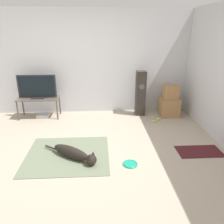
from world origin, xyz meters
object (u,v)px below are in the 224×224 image
at_px(cardboard_box_upper, 171,92).
at_px(tv_stand, 39,101).
at_px(frisbee, 130,164).
at_px(tennis_ball_by_boxes, 154,122).
at_px(cardboard_box_lower, 169,107).
at_px(game_console, 43,115).
at_px(tennis_ball_near_speaker, 158,119).
at_px(tv, 37,87).
at_px(dog, 74,153).
at_px(floor_speaker, 140,93).

distance_m(cardboard_box_upper, tv_stand, 3.26).
height_order(frisbee, tennis_ball_by_boxes, tennis_ball_by_boxes).
relative_size(cardboard_box_upper, tennis_ball_by_boxes, 5.17).
xyz_separation_m(cardboard_box_lower, tv_stand, (-3.25, 0.09, 0.21)).
xyz_separation_m(tv_stand, game_console, (0.07, -0.02, -0.39)).
distance_m(cardboard_box_lower, tennis_ball_by_boxes, 0.69).
distance_m(tv_stand, tennis_ball_by_boxes, 2.85).
bearing_deg(tennis_ball_near_speaker, cardboard_box_upper, 42.17).
xyz_separation_m(tv, game_console, (0.07, -0.02, -0.73)).
height_order(tennis_ball_near_speaker, game_console, game_console).
bearing_deg(cardboard_box_upper, tv, 178.60).
height_order(cardboard_box_lower, tennis_ball_near_speaker, cardboard_box_lower).
height_order(dog, tennis_ball_by_boxes, dog).
height_order(frisbee, tennis_ball_near_speaker, tennis_ball_near_speaker).
xyz_separation_m(frisbee, tennis_ball_near_speaker, (0.93, 1.81, 0.02)).
xyz_separation_m(frisbee, floor_speaker, (0.55, 2.24, 0.55)).
xyz_separation_m(tennis_ball_near_speaker, game_console, (-2.82, 0.39, 0.01)).
bearing_deg(tv_stand, cardboard_box_upper, -1.35).
xyz_separation_m(tv_stand, tennis_ball_near_speaker, (2.90, -0.40, -0.40)).
bearing_deg(dog, tennis_ball_by_boxes, 40.28).
xyz_separation_m(dog, tennis_ball_near_speaker, (1.84, 1.60, -0.08)).
height_order(cardboard_box_lower, floor_speaker, floor_speaker).
bearing_deg(cardboard_box_lower, dog, -138.93).
height_order(dog, frisbee, dog).
relative_size(dog, floor_speaker, 0.85).
distance_m(frisbee, tv, 3.06).
xyz_separation_m(dog, cardboard_box_lower, (2.19, 1.91, 0.11)).
relative_size(dog, tennis_ball_near_speaker, 14.46).
bearing_deg(tv_stand, game_console, -11.95).
relative_size(frisbee, cardboard_box_lower, 0.52).
bearing_deg(game_console, cardboard_box_lower, -1.32).
relative_size(tv_stand, tennis_ball_by_boxes, 15.01).
bearing_deg(dog, tv, 117.82).
height_order(dog, tennis_ball_near_speaker, dog).
relative_size(frisbee, tennis_ball_by_boxes, 3.58).
relative_size(tv_stand, tv, 1.09).
xyz_separation_m(frisbee, cardboard_box_upper, (1.28, 2.13, 0.60)).
relative_size(tv_stand, tennis_ball_near_speaker, 15.01).
bearing_deg(tv, tennis_ball_near_speaker, -7.94).
xyz_separation_m(frisbee, cardboard_box_lower, (1.27, 2.12, 0.21)).
height_order(floor_speaker, tennis_ball_by_boxes, floor_speaker).
relative_size(tv, tennis_ball_by_boxes, 13.74).
height_order(floor_speaker, tv, floor_speaker).
bearing_deg(frisbee, dog, 166.88).
bearing_deg(floor_speaker, tennis_ball_by_boxes, -67.03).
bearing_deg(tv_stand, cardboard_box_lower, -1.56).
distance_m(floor_speaker, tv_stand, 2.53).
height_order(tv_stand, tennis_ball_by_boxes, tv_stand).
height_order(dog, cardboard_box_upper, cardboard_box_upper).
height_order(cardboard_box_upper, game_console, cardboard_box_upper).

